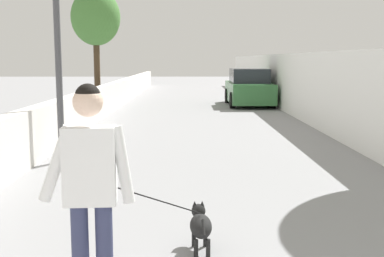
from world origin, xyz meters
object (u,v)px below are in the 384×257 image
Objects in this scene: tree_left_near at (96,18)px; person_skateboarder at (90,178)px; car_near at (249,88)px; dog at (200,224)px.

tree_left_near is 2.80× the size of person_skateboarder.
tree_left_near is at bearing 10.30° from person_skateboarder.
person_skateboarder reaches higher than car_near.
car_near is at bearing -82.91° from tree_left_near.
person_skateboarder is 0.42× the size of car_near.
dog is 15.87m from car_near.
dog is 0.39× the size of car_near.
tree_left_near is at bearing 97.09° from car_near.
car_near is (16.89, -3.28, -0.35)m from person_skateboarder.
person_skateboarder is at bearing 169.00° from car_near.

